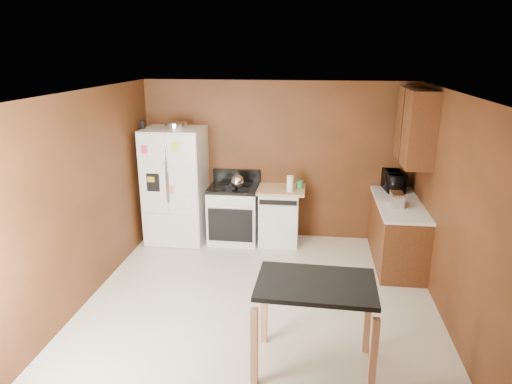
% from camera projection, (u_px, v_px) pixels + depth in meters
% --- Properties ---
extents(floor, '(4.50, 4.50, 0.00)m').
position_uv_depth(floor, '(259.00, 305.00, 5.47)').
color(floor, silver).
rests_on(floor, ground).
extents(ceiling, '(4.50, 4.50, 0.00)m').
position_uv_depth(ceiling, '(260.00, 93.00, 4.73)').
color(ceiling, white).
rests_on(ceiling, ground).
extents(wall_back, '(4.20, 0.00, 4.20)m').
position_uv_depth(wall_back, '(277.00, 161.00, 7.23)').
color(wall_back, brown).
rests_on(wall_back, ground).
extents(wall_front, '(4.20, 0.00, 4.20)m').
position_uv_depth(wall_front, '(219.00, 320.00, 2.97)').
color(wall_front, brown).
rests_on(wall_front, ground).
extents(wall_left, '(0.00, 4.50, 4.50)m').
position_uv_depth(wall_left, '(82.00, 200.00, 5.35)').
color(wall_left, brown).
rests_on(wall_left, ground).
extents(wall_right, '(0.00, 4.50, 4.50)m').
position_uv_depth(wall_right, '(455.00, 215.00, 4.85)').
color(wall_right, brown).
rests_on(wall_right, ground).
extents(roasting_pan, '(0.35, 0.35, 0.09)m').
position_uv_depth(roasting_pan, '(176.00, 125.00, 6.91)').
color(roasting_pan, silver).
rests_on(roasting_pan, refrigerator).
extents(pen_cup, '(0.08, 0.08, 0.12)m').
position_uv_depth(pen_cup, '(143.00, 125.00, 6.87)').
color(pen_cup, black).
rests_on(pen_cup, refrigerator).
extents(kettle, '(0.21, 0.21, 0.21)m').
position_uv_depth(kettle, '(237.00, 182.00, 6.99)').
color(kettle, silver).
rests_on(kettle, gas_range).
extents(paper_towel, '(0.14, 0.14, 0.24)m').
position_uv_depth(paper_towel, '(290.00, 184.00, 6.86)').
color(paper_towel, white).
rests_on(paper_towel, dishwasher).
extents(green_canister, '(0.11, 0.11, 0.12)m').
position_uv_depth(green_canister, '(299.00, 184.00, 7.03)').
color(green_canister, '#389351').
rests_on(green_canister, dishwasher).
extents(toaster, '(0.16, 0.26, 0.19)m').
position_uv_depth(toaster, '(397.00, 199.00, 6.19)').
color(toaster, silver).
rests_on(toaster, right_cabinets).
extents(microwave, '(0.39, 0.53, 0.27)m').
position_uv_depth(microwave, '(393.00, 181.00, 6.90)').
color(microwave, black).
rests_on(microwave, right_cabinets).
extents(refrigerator, '(0.90, 0.80, 1.80)m').
position_uv_depth(refrigerator, '(176.00, 185.00, 7.16)').
color(refrigerator, white).
rests_on(refrigerator, ground).
extents(gas_range, '(0.76, 0.68, 1.10)m').
position_uv_depth(gas_range, '(234.00, 213.00, 7.23)').
color(gas_range, white).
rests_on(gas_range, ground).
extents(dishwasher, '(0.78, 0.63, 0.89)m').
position_uv_depth(dishwasher, '(279.00, 215.00, 7.17)').
color(dishwasher, white).
rests_on(dishwasher, ground).
extents(right_cabinets, '(0.63, 1.58, 2.45)m').
position_uv_depth(right_cabinets, '(402.00, 201.00, 6.38)').
color(right_cabinets, brown).
rests_on(right_cabinets, ground).
extents(island, '(1.12, 0.76, 0.91)m').
position_uv_depth(island, '(315.00, 297.00, 4.20)').
color(island, black).
rests_on(island, ground).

